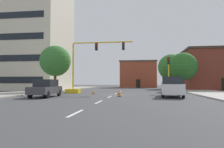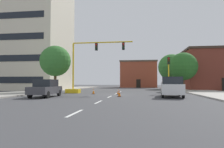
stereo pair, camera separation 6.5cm
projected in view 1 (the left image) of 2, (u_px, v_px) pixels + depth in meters
ground_plane at (114, 95)px, 23.64m from camera, size 160.00×160.00×0.00m
sidewalk_left at (45, 91)px, 33.24m from camera, size 6.00×56.00×0.14m
sidewalk_right at (204, 92)px, 29.89m from camera, size 6.00×56.00×0.14m
lane_stripe_seg_0 at (76, 113)px, 9.78m from camera, size 0.16×2.40×0.01m
lane_stripe_seg_1 at (99, 102)px, 15.23m from camera, size 0.16×2.40×0.01m
lane_stripe_seg_2 at (110, 97)px, 20.67m from camera, size 0.16×2.40×0.01m
lane_stripe_seg_3 at (116, 94)px, 26.12m from camera, size 0.16×2.40×0.01m
lane_stripe_seg_4 at (120, 92)px, 31.56m from camera, size 0.16×2.40×0.01m
building_tall_left at (33, 33)px, 40.71m from camera, size 13.37×12.59×22.33m
building_brick_center at (138, 74)px, 57.02m from camera, size 9.95×7.67×7.24m
building_row_right at (215, 70)px, 39.15m from camera, size 11.60×9.70×7.66m
traffic_signal_gantry at (81, 76)px, 27.41m from camera, size 8.90×1.20×6.83m
traffic_light_pole_right at (169, 67)px, 27.28m from camera, size 0.32×0.47×4.80m
tree_left_near at (55, 61)px, 29.08m from camera, size 4.35×4.35×6.65m
tree_right_mid at (183, 66)px, 33.22m from camera, size 4.51×4.51×6.28m
tree_right_far at (171, 67)px, 43.93m from camera, size 5.62×5.62×7.47m
pickup_truck_white at (172, 87)px, 20.52m from camera, size 2.47×5.56×1.99m
sedan_dark_gray_near_left at (46, 88)px, 20.26m from camera, size 2.07×4.59×1.74m
traffic_cone_roadside_a at (118, 92)px, 24.62m from camera, size 0.36×0.36×0.67m
traffic_cone_roadside_b at (94, 91)px, 25.29m from camera, size 0.36×0.36×0.68m
traffic_cone_roadside_c at (119, 93)px, 20.73m from camera, size 0.36×0.36×0.72m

